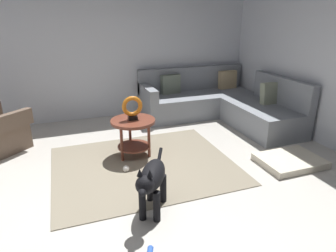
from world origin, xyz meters
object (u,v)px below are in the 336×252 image
object	(u,v)px
torus_sculpture	(132,107)
dog_toy_ball	(126,169)
side_table	(133,128)
dog	(152,180)
sectional_couch	(220,104)
dog_bed_mat	(290,161)

from	to	relation	value
torus_sculpture	dog_toy_ball	bearing A→B (deg)	-117.14
side_table	dog	distance (m)	1.31
sectional_couch	dog_toy_ball	distance (m)	2.54
side_table	dog	size ratio (longest dim) A/B	0.79
sectional_couch	torus_sculpture	bearing A→B (deg)	-152.12
dog_bed_mat	dog_toy_ball	distance (m)	2.15
torus_sculpture	dog_bed_mat	bearing A→B (deg)	-26.34
side_table	dog	world-z (taller)	dog
sectional_couch	dog_toy_ball	bearing A→B (deg)	-146.27
side_table	torus_sculpture	size ratio (longest dim) A/B	1.84
side_table	torus_sculpture	distance (m)	0.29
torus_sculpture	dog_bed_mat	xyz separation A→B (m)	(1.88, -0.93, -0.67)
side_table	dog_toy_ball	bearing A→B (deg)	-117.14
dog	dog_toy_ball	bearing A→B (deg)	-55.42
torus_sculpture	dog	distance (m)	1.36
dog_bed_mat	torus_sculpture	bearing A→B (deg)	153.66
dog_toy_ball	dog	bearing A→B (deg)	-85.63
torus_sculpture	dog	world-z (taller)	torus_sculpture
dog_toy_ball	sectional_couch	bearing A→B (deg)	33.73
side_table	dog_toy_ball	world-z (taller)	side_table
dog	dog_toy_ball	xyz separation A→B (m)	(-0.07, 0.91, -0.34)
torus_sculpture	dog_bed_mat	world-z (taller)	torus_sculpture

